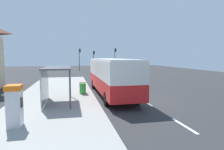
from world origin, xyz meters
TOP-DOWN VIEW (x-y plane):
  - ground_plane at (0.00, 14.00)m, footprint 56.00×92.00m
  - sidewalk_platform at (-6.40, 2.00)m, footprint 6.20×30.00m
  - lane_stripe_seg_0 at (0.25, -6.00)m, footprint 0.16×2.20m
  - lane_stripe_seg_1 at (0.25, -1.00)m, footprint 0.16×2.20m
  - lane_stripe_seg_2 at (0.25, 4.00)m, footprint 0.16×2.20m
  - lane_stripe_seg_3 at (0.25, 9.00)m, footprint 0.16×2.20m
  - lane_stripe_seg_4 at (0.25, 14.00)m, footprint 0.16×2.20m
  - lane_stripe_seg_5 at (0.25, 19.00)m, footprint 0.16×2.20m
  - lane_stripe_seg_6 at (0.25, 24.00)m, footprint 0.16×2.20m
  - lane_stripe_seg_7 at (0.25, 29.00)m, footprint 0.16×2.20m
  - bus at (-1.71, 2.38)m, footprint 2.59×11.02m
  - white_van at (2.20, 25.97)m, footprint 2.14×5.25m
  - sedan_near at (2.30, 41.09)m, footprint 1.87×4.41m
  - sedan_far at (2.30, 33.86)m, footprint 1.97×4.46m
  - ticket_machine at (-7.72, -4.92)m, footprint 0.66×0.76m
  - recycling_bin_green at (-4.20, 2.40)m, footprint 0.52×0.52m
  - recycling_bin_red at (-4.20, 3.10)m, footprint 0.52×0.52m
  - traffic_light_near_side at (5.49, 32.44)m, footprint 0.49×0.28m
  - traffic_light_far_side at (-3.10, 33.24)m, footprint 0.49×0.28m
  - traffic_light_median at (0.40, 34.04)m, footprint 0.49×0.28m
  - bus_shelter at (-6.41, -0.47)m, footprint 1.80×4.00m

SIDE VIEW (x-z plane):
  - ground_plane at x=0.00m, z-range -0.04..0.00m
  - lane_stripe_seg_0 at x=0.25m, z-range 0.00..0.01m
  - lane_stripe_seg_1 at x=0.25m, z-range 0.00..0.01m
  - lane_stripe_seg_2 at x=0.25m, z-range 0.00..0.01m
  - lane_stripe_seg_3 at x=0.25m, z-range 0.00..0.01m
  - lane_stripe_seg_4 at x=0.25m, z-range 0.00..0.01m
  - lane_stripe_seg_5 at x=0.25m, z-range 0.00..0.01m
  - lane_stripe_seg_6 at x=0.25m, z-range 0.00..0.01m
  - lane_stripe_seg_7 at x=0.25m, z-range 0.00..0.01m
  - sidewalk_platform at x=-6.40m, z-range 0.00..0.18m
  - recycling_bin_green at x=-4.20m, z-range 0.18..1.13m
  - recycling_bin_red at x=-4.20m, z-range 0.18..1.13m
  - sedan_near at x=2.30m, z-range 0.03..1.55m
  - sedan_far at x=2.30m, z-range 0.03..1.55m
  - ticket_machine at x=-7.72m, z-range 0.20..2.14m
  - white_van at x=2.20m, z-range 0.19..2.49m
  - bus at x=-1.71m, z-range 0.24..3.45m
  - bus_shelter at x=-6.41m, z-range 0.85..3.35m
  - traffic_light_median at x=0.40m, z-range 0.81..5.71m
  - traffic_light_far_side at x=-3.10m, z-range 0.86..6.24m
  - traffic_light_near_side at x=5.49m, z-range 0.88..6.37m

